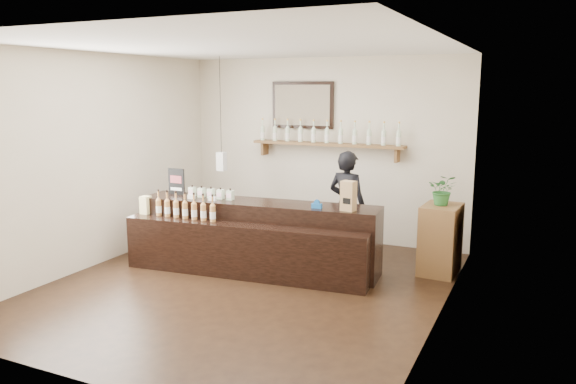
# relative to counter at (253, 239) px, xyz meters

# --- Properties ---
(ground) EXTENTS (5.00, 5.00, 0.00)m
(ground) POSITION_rel_counter_xyz_m (0.21, -0.58, -0.42)
(ground) COLOR black
(ground) RESTS_ON ground
(room_shell) EXTENTS (5.00, 5.00, 5.00)m
(room_shell) POSITION_rel_counter_xyz_m (0.21, -0.58, 1.28)
(room_shell) COLOR beige
(room_shell) RESTS_ON ground
(back_wall_decor) EXTENTS (2.66, 0.96, 1.69)m
(back_wall_decor) POSITION_rel_counter_xyz_m (0.06, 1.79, 1.34)
(back_wall_decor) COLOR brown
(back_wall_decor) RESTS_ON ground
(counter) EXTENTS (3.23, 1.14, 1.04)m
(counter) POSITION_rel_counter_xyz_m (0.00, 0.00, 0.00)
(counter) COLOR black
(counter) RESTS_ON ground
(promo_sign) EXTENTS (0.26, 0.03, 0.36)m
(promo_sign) POSITION_rel_counter_xyz_m (-1.25, 0.09, 0.65)
(promo_sign) COLOR black
(promo_sign) RESTS_ON counter
(paper_bag) EXTENTS (0.18, 0.15, 0.36)m
(paper_bag) POSITION_rel_counter_xyz_m (1.25, 0.10, 0.65)
(paper_bag) COLOR #997C49
(paper_bag) RESTS_ON counter
(tape_dispenser) EXTENTS (0.13, 0.05, 0.11)m
(tape_dispenser) POSITION_rel_counter_xyz_m (0.85, 0.07, 0.51)
(tape_dispenser) COLOR #16579E
(tape_dispenser) RESTS_ON counter
(side_cabinet) EXTENTS (0.48, 0.64, 0.89)m
(side_cabinet) POSITION_rel_counter_xyz_m (2.21, 0.91, 0.02)
(side_cabinet) COLOR brown
(side_cabinet) RESTS_ON ground
(potted_plant) EXTENTS (0.39, 0.35, 0.39)m
(potted_plant) POSITION_rel_counter_xyz_m (2.21, 0.91, 0.66)
(potted_plant) COLOR #286429
(potted_plant) RESTS_ON side_cabinet
(shopkeeper) EXTENTS (0.70, 0.53, 1.71)m
(shopkeeper) POSITION_rel_counter_xyz_m (0.94, 0.97, 0.44)
(shopkeeper) COLOR black
(shopkeeper) RESTS_ON ground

